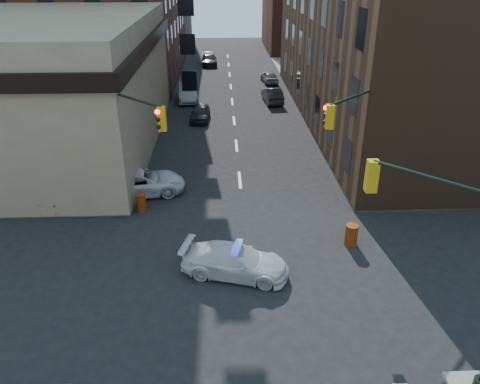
{
  "coord_description": "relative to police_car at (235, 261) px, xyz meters",
  "views": [
    {
      "loc": [
        -1.07,
        -16.31,
        12.22
      ],
      "look_at": [
        -0.24,
        3.89,
        2.2
      ],
      "focal_mm": 35.0,
      "sensor_mm": 36.0,
      "label": 1
    }
  ],
  "objects": [
    {
      "name": "ground",
      "position": [
        0.6,
        -0.31,
        -0.67
      ],
      "size": [
        140.0,
        140.0,
        0.0
      ],
      "primitive_type": "plane",
      "color": "black",
      "rests_on": "ground"
    },
    {
      "name": "sidewalk_nw",
      "position": [
        -22.4,
        32.44,
        -0.59
      ],
      "size": [
        34.0,
        54.5,
        0.15
      ],
      "primitive_type": "cube",
      "color": "gray",
      "rests_on": "ground"
    },
    {
      "name": "sidewalk_ne",
      "position": [
        23.6,
        32.44,
        -0.59
      ],
      "size": [
        34.0,
        54.5,
        0.15
      ],
      "primitive_type": "cube",
      "color": "gray",
      "rests_on": "ground"
    },
    {
      "name": "commercial_row_ne",
      "position": [
        13.6,
        22.19,
        6.33
      ],
      "size": [
        14.0,
        34.0,
        14.0
      ],
      "primitive_type": "cube",
      "color": "#452C1B",
      "rests_on": "ground"
    },
    {
      "name": "filler_ne",
      "position": [
        14.6,
        57.69,
        5.33
      ],
      "size": [
        16.0,
        16.0,
        12.0
      ],
      "primitive_type": "cube",
      "color": "brown",
      "rests_on": "ground"
    },
    {
      "name": "signal_pole_se",
      "position": [
        6.64,
        -5.83,
        3.95
      ],
      "size": [
        5.4,
        5.27,
        8.0
      ],
      "rotation": [
        0.0,
        0.0,
        2.36
      ],
      "color": "black",
      "rests_on": "sidewalk_se"
    },
    {
      "name": "signal_pole_nw",
      "position": [
        -5.25,
        5.03,
        3.67
      ],
      "size": [
        3.58,
        3.67,
        8.0
      ],
      "rotation": [
        0.0,
        0.0,
        -0.79
      ],
      "color": "black",
      "rests_on": "sidewalk_nw"
    },
    {
      "name": "signal_pole_ne",
      "position": [
        6.44,
        5.04,
        3.67
      ],
      "size": [
        3.67,
        3.58,
        8.0
      ],
      "rotation": [
        0.0,
        0.0,
        -2.36
      ],
      "color": "black",
      "rests_on": "sidewalk_ne"
    },
    {
      "name": "tree_ne_near",
      "position": [
        8.1,
        25.69,
        2.82
      ],
      "size": [
        3.0,
        3.0,
        4.85
      ],
      "color": "black",
      "rests_on": "sidewalk_ne"
    },
    {
      "name": "tree_ne_far",
      "position": [
        8.1,
        33.69,
        2.82
      ],
      "size": [
        3.0,
        3.0,
        4.85
      ],
      "color": "black",
      "rests_on": "sidewalk_ne"
    },
    {
      "name": "police_car",
      "position": [
        0.0,
        0.0,
        0.0
      ],
      "size": [
        4.94,
        3.0,
        1.34
      ],
      "primitive_type": "imported",
      "rotation": [
        0.0,
        0.0,
        1.31
      ],
      "color": "silver",
      "rests_on": "ground"
    },
    {
      "name": "pickup",
      "position": [
        -5.2,
        8.06,
        0.04
      ],
      "size": [
        5.43,
        3.26,
        1.41
      ],
      "primitive_type": "imported",
      "rotation": [
        0.0,
        0.0,
        1.76
      ],
      "color": "silver",
      "rests_on": "ground"
    },
    {
      "name": "parked_car_wnear",
      "position": [
        -2.27,
        21.98,
        -0.02
      ],
      "size": [
        1.76,
        3.89,
        1.3
      ],
      "primitive_type": "imported",
      "rotation": [
        0.0,
        0.0,
        -0.06
      ],
      "color": "black",
      "rests_on": "ground"
    },
    {
      "name": "parked_car_wfar",
      "position": [
        -3.63,
        28.3,
        0.15
      ],
      "size": [
        2.04,
        5.09,
        1.65
      ],
      "primitive_type": "imported",
      "rotation": [
        0.0,
        0.0,
        0.06
      ],
      "color": "gray",
      "rests_on": "ground"
    },
    {
      "name": "parked_car_wdeep",
      "position": [
        -1.9,
        45.46,
        0.01
      ],
      "size": [
        2.13,
        4.79,
        1.37
      ],
      "primitive_type": "imported",
      "rotation": [
        0.0,
        0.0,
        0.05
      ],
      "color": "black",
      "rests_on": "ground"
    },
    {
      "name": "parked_car_enear",
      "position": [
        4.42,
        27.32,
        0.04
      ],
      "size": [
        1.86,
        4.42,
        1.42
      ],
      "primitive_type": "imported",
      "rotation": [
        0.0,
        0.0,
        3.23
      ],
      "color": "black",
      "rests_on": "ground"
    },
    {
      "name": "parked_car_efar",
      "position": [
        4.96,
        35.43,
        -0.02
      ],
      "size": [
        1.9,
        3.92,
        1.29
      ],
      "primitive_type": "imported",
      "rotation": [
        0.0,
        0.0,
        3.24
      ],
      "color": "gray",
      "rests_on": "ground"
    },
    {
      "name": "pedestrian_a",
      "position": [
        -8.0,
        7.72,
        0.46
      ],
      "size": [
        0.83,
        0.69,
        1.95
      ],
      "primitive_type": "imported",
      "rotation": [
        0.0,
        0.0,
        -0.37
      ],
      "color": "black",
      "rests_on": "sidewalk_nw"
    },
    {
      "name": "pedestrian_b",
      "position": [
        -9.65,
        6.94,
        0.44
      ],
      "size": [
        1.05,
        0.89,
        1.92
      ],
      "primitive_type": "imported",
      "rotation": [
        0.0,
        0.0,
        0.19
      ],
      "color": "black",
      "rests_on": "sidewalk_nw"
    },
    {
      "name": "pedestrian_c",
      "position": [
        -10.63,
        7.45,
        0.27
      ],
      "size": [
        0.86,
        0.98,
        1.59
      ],
      "primitive_type": "imported",
      "rotation": [
        0.0,
        0.0,
        0.94
      ],
      "color": "#222633",
      "rests_on": "sidewalk_nw"
    },
    {
      "name": "barrel_road",
      "position": [
        5.6,
        2.13,
        -0.14
      ],
      "size": [
        0.73,
        0.73,
        1.05
      ],
      "primitive_type": "cylinder",
      "rotation": [
        0.0,
        0.0,
        -0.29
      ],
      "color": "#C03209",
      "rests_on": "ground"
    },
    {
      "name": "barrel_bank",
      "position": [
        -4.9,
        5.96,
        -0.18
      ],
      "size": [
        0.71,
        0.71,
        0.98
      ],
      "primitive_type": "cylinder",
      "rotation": [
        0.0,
        0.0,
        -0.36
      ],
      "color": "orange",
      "rests_on": "ground"
    },
    {
      "name": "barricade_nw_a",
      "position": [
        -8.81,
        7.69,
        -0.08
      ],
      "size": [
        1.19,
        0.62,
        0.88
      ],
      "primitive_type": null,
      "rotation": [
        0.0,
        0.0,
        -0.03
      ],
      "color": "#CC5F09",
      "rests_on": "sidewalk_nw"
    },
    {
      "name": "barricade_nw_b",
      "position": [
        -9.63,
        5.5,
        -0.12
      ],
      "size": [
        1.08,
        0.58,
        0.79
      ],
      "primitive_type": null,
      "rotation": [
        0.0,
        0.0,
        -0.05
      ],
      "color": "red",
      "rests_on": "sidewalk_nw"
    }
  ]
}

